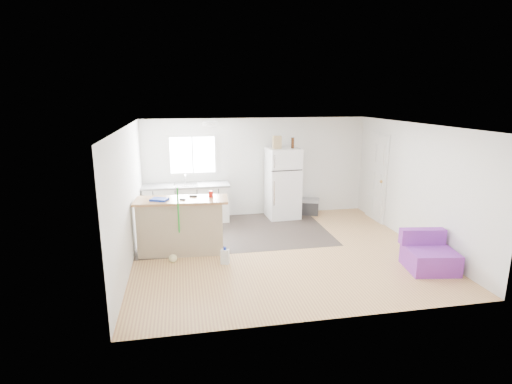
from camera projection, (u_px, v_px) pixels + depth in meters
room at (281, 190)px, 7.45m from camera, size 5.51×5.01×2.41m
vinyl_zone at (235, 232)px, 8.79m from camera, size 4.05×2.50×0.00m
window at (193, 155)px, 9.46m from camera, size 1.18×0.06×0.98m
interior_door at (377, 178)px, 9.46m from camera, size 0.11×0.92×2.10m
ceiling_fixture at (210, 124)px, 8.11m from camera, size 0.30×0.30×0.07m
kitchen_cabinets at (186, 203)px, 9.40m from camera, size 2.02×0.63×1.18m
peninsula at (181, 226)px, 7.53m from camera, size 1.76×0.79×1.05m
refrigerator at (283, 183)px, 9.67m from camera, size 0.79×0.76×1.70m
cooler at (309, 206)px, 10.06m from camera, size 0.61×0.51×0.39m
purple_seat at (429, 256)px, 6.87m from camera, size 0.89×0.85×0.64m
cleaner_jug at (225, 256)px, 7.09m from camera, size 0.17×0.14×0.32m
mop at (174, 249)px, 7.18m from camera, size 0.23×0.39×1.40m
red_cup at (211, 194)px, 7.53m from camera, size 0.08×0.08×0.12m
blue_tray at (159, 200)px, 7.30m from camera, size 0.36×0.31×0.04m
tool_a at (193, 196)px, 7.57m from camera, size 0.15×0.08×0.03m
tool_b at (182, 199)px, 7.33m from camera, size 0.11×0.08×0.03m
cardboard_box at (277, 142)px, 9.35m from camera, size 0.20×0.10×0.30m
bottle_left at (293, 143)px, 9.40m from camera, size 0.08×0.08×0.25m
bottle_right at (293, 143)px, 9.49m from camera, size 0.07×0.07×0.25m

